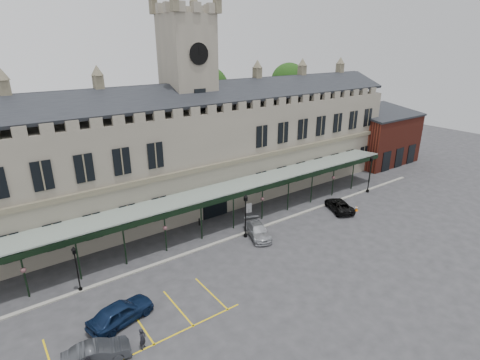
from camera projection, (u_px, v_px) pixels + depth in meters
ground at (277, 257)px, 35.52m from camera, size 140.00×140.00×0.00m
station_building at (192, 154)px, 45.36m from camera, size 60.00×10.36×17.30m
clock_tower at (189, 98)px, 43.12m from camera, size 5.60×5.60×24.80m
canopy at (232, 207)px, 40.35m from camera, size 50.00×4.10×4.30m
brick_annex at (379, 137)px, 62.67m from camera, size 12.40×8.36×9.23m
kerb at (243, 234)px, 39.67m from camera, size 60.00×0.40×0.12m
parking_markings at (143, 328)px, 26.66m from camera, size 16.00×6.00×0.01m
tree_behind_mid at (208, 89)px, 54.47m from camera, size 6.00×6.00×16.00m
tree_behind_right at (289, 82)px, 63.29m from camera, size 6.00×6.00×16.00m
lamp_post_left at (76, 265)px, 29.80m from camera, size 0.39×0.39×4.16m
lamp_post_mid at (246, 212)px, 38.21m from camera, size 0.46×0.46×4.83m
lamp_post_right at (370, 171)px, 49.80m from camera, size 0.49×0.49×5.15m
traffic_cone at (357, 208)px, 45.12m from camera, size 0.40×0.40×0.63m
sign_board at (249, 208)px, 44.55m from camera, size 0.68×0.26×1.20m
bollard_left at (199, 222)px, 41.51m from camera, size 0.15×0.15×0.83m
bollard_right at (248, 207)px, 45.34m from camera, size 0.15×0.15×0.85m
car_left_a at (121, 312)px, 26.99m from camera, size 5.20×3.07×1.66m
car_left_b at (97, 353)px, 23.62m from camera, size 4.33×2.15×1.36m
car_taxi at (258, 230)px, 39.04m from camera, size 3.41×5.09×1.37m
car_van at (339, 205)px, 45.13m from camera, size 3.93×5.22×1.32m
person_a at (143, 339)px, 24.65m from camera, size 0.68×0.63×1.57m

